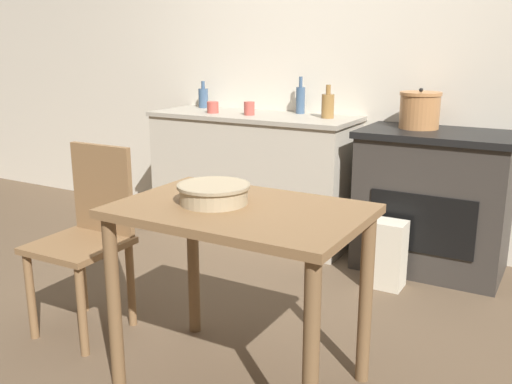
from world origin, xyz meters
name	(u,v)px	position (x,y,z in m)	size (l,w,h in m)	color
ground_plane	(213,321)	(0.00, 0.00, 0.00)	(14.00, 14.00, 0.00)	brown
wall_back	(338,59)	(0.00, 1.58, 1.27)	(8.00, 0.07, 2.55)	beige
counter_cabinet	(254,176)	(-0.49, 1.28, 0.45)	(1.48, 0.57, 0.90)	beige
stove	(433,201)	(0.78, 1.28, 0.44)	(0.91, 0.58, 0.87)	#38332D
work_table	(241,239)	(0.41, -0.39, 0.63)	(0.96, 0.64, 0.77)	olive
chair	(89,233)	(-0.50, -0.33, 0.49)	(0.41, 0.41, 0.91)	olive
flour_sack	(385,254)	(0.62, 0.86, 0.20)	(0.23, 0.16, 0.40)	beige
stock_pot	(420,110)	(0.65, 1.33, 0.98)	(0.25, 0.25, 0.25)	#B77A47
mixing_bowl_large	(214,192)	(0.29, -0.40, 0.81)	(0.29, 0.29, 0.08)	tan
bottle_far_left	(203,97)	(-1.02, 1.43, 0.98)	(0.07, 0.07, 0.20)	#3D5675
bottle_left	(300,99)	(-0.22, 1.46, 1.00)	(0.06, 0.06, 0.26)	#3D5675
bottle_mid_left	(328,105)	(0.05, 1.32, 0.98)	(0.08, 0.08, 0.22)	olive
cup_center_left	(249,108)	(-0.48, 1.20, 0.94)	(0.07, 0.07, 0.09)	#B74C42
cup_center	(213,107)	(-0.77, 1.18, 0.94)	(0.08, 0.08, 0.08)	#B74C42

